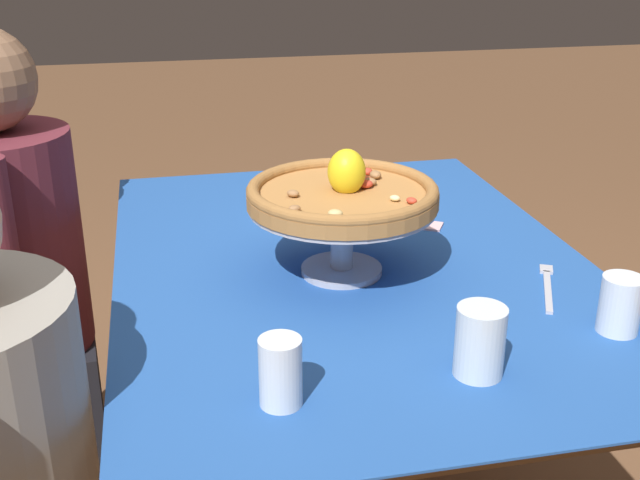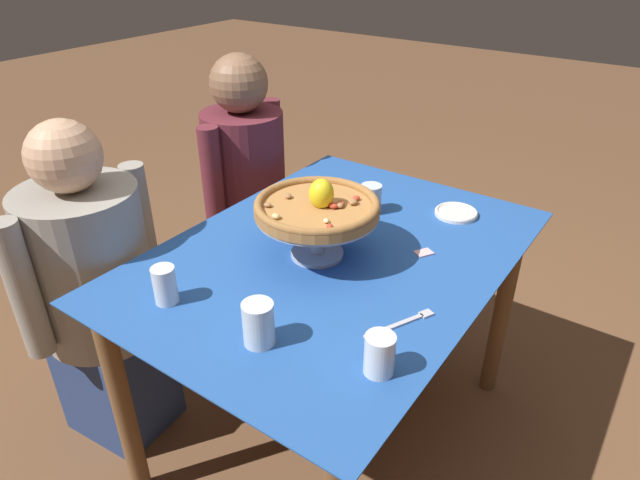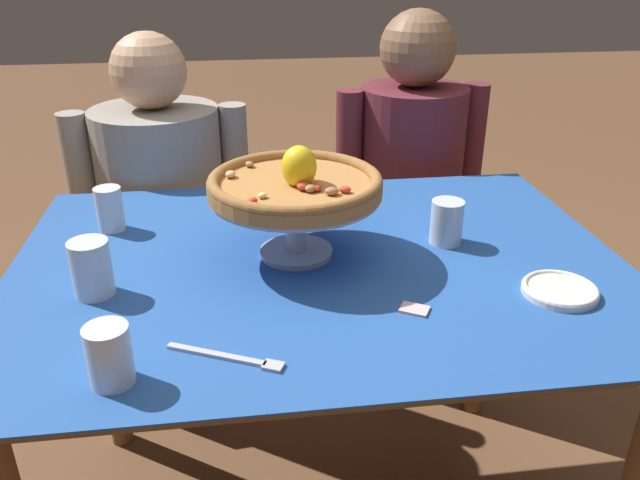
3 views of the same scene
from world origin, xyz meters
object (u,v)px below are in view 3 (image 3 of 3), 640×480
object	(u,v)px
water_glass_front_left	(110,359)
sugar_packet	(414,309)
diner_left	(167,229)
pizza	(295,183)
water_glass_back_left	(110,212)
pizza_stand	(296,211)
water_glass_side_right	(446,225)
dinner_fork	(231,358)
diner_right	(408,207)
side_plate	(560,290)
water_glass_side_left	(92,272)

from	to	relation	value
water_glass_front_left	sugar_packet	world-z (taller)	water_glass_front_left
diner_left	pizza	bearing A→B (deg)	-61.42
water_glass_back_left	sugar_packet	size ratio (longest dim) A/B	2.01
water_glass_front_left	diner_left	size ratio (longest dim) A/B	0.08
pizza_stand	water_glass_back_left	distance (m)	0.45
pizza_stand	water_glass_back_left	world-z (taller)	pizza_stand
water_glass_side_right	dinner_fork	size ratio (longest dim) A/B	0.52
dinner_fork	diner_right	distance (m)	1.19
water_glass_front_left	dinner_fork	xyz separation A→B (m)	(0.18, 0.03, -0.04)
pizza_stand	dinner_fork	bearing A→B (deg)	-111.36
pizza_stand	water_glass_front_left	world-z (taller)	pizza_stand
water_glass_front_left	water_glass_back_left	bearing A→B (deg)	99.02
side_plate	water_glass_side_left	bearing A→B (deg)	172.38
dinner_fork	diner_left	bearing A→B (deg)	101.70
side_plate	sugar_packet	bearing A→B (deg)	-175.66
pizza	diner_left	size ratio (longest dim) A/B	0.31
pizza_stand	diner_left	size ratio (longest dim) A/B	0.30
sugar_packet	diner_left	distance (m)	1.04
water_glass_front_left	dinner_fork	size ratio (longest dim) A/B	0.51
water_glass_side_right	pizza_stand	bearing A→B (deg)	-177.32
pizza_stand	sugar_packet	xyz separation A→B (m)	(0.19, -0.25, -0.10)
water_glass_back_left	water_glass_side_right	distance (m)	0.75
water_glass_side_left	dinner_fork	world-z (taller)	water_glass_side_left
side_plate	pizza_stand	bearing A→B (deg)	154.16
sugar_packet	diner_right	distance (m)	0.97
water_glass_side_left	diner_left	bearing A→B (deg)	86.31
water_glass_front_left	water_glass_side_right	xyz separation A→B (m)	(0.64, 0.40, 0.00)
pizza_stand	diner_right	size ratio (longest dim) A/B	0.29
pizza_stand	sugar_packet	world-z (taller)	pizza_stand
pizza	diner_right	distance (m)	0.87
water_glass_back_left	diner_right	distance (m)	0.99
side_plate	dinner_fork	world-z (taller)	side_plate
water_glass_side_right	diner_left	world-z (taller)	diner_left
pizza_stand	water_glass_back_left	size ratio (longest dim) A/B	3.43
pizza_stand	pizza	world-z (taller)	pizza
water_glass_side_right	sugar_packet	size ratio (longest dim) A/B	1.94
water_glass_front_left	diner_right	bearing A→B (deg)	54.86
pizza	diner_left	world-z (taller)	diner_left
water_glass_front_left	diner_right	xyz separation A→B (m)	(0.74, 1.06, -0.23)
pizza	water_glass_side_left	distance (m)	0.42
water_glass_side_left	side_plate	world-z (taller)	water_glass_side_left
water_glass_back_left	diner_right	size ratio (longest dim) A/B	0.08
water_glass_side_right	water_glass_side_left	bearing A→B (deg)	-169.82
pizza	diner_right	world-z (taller)	diner_right
water_glass_back_left	pizza	bearing A→B (deg)	-24.44
pizza_stand	water_glass_back_left	xyz separation A→B (m)	(-0.40, 0.18, -0.06)
pizza	water_glass_front_left	distance (m)	0.51
side_plate	diner_left	xyz separation A→B (m)	(-0.81, 0.86, -0.21)
dinner_fork	water_glass_side_right	bearing A→B (deg)	38.31
water_glass_front_left	side_plate	world-z (taller)	water_glass_front_left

